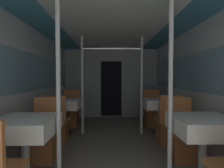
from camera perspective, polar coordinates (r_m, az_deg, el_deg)
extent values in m
cube|color=silver|center=(3.31, -25.60, -1.00)|extent=(0.05, 6.64, 2.10)
cube|color=#7A9EB7|center=(3.30, -25.48, 3.47)|extent=(0.03, 6.11, 0.66)
cube|color=silver|center=(3.37, 25.68, -0.95)|extent=(0.05, 6.64, 2.10)
cube|color=#7A9EB7|center=(3.36, 25.56, 3.44)|extent=(0.03, 6.11, 0.66)
cube|color=silver|center=(3.15, 0.27, 19.31)|extent=(2.89, 6.64, 0.04)
cube|color=teal|center=(3.33, -21.62, 17.57)|extent=(0.52, 6.38, 0.03)
cube|color=teal|center=(3.38, 21.83, 17.35)|extent=(0.52, 6.38, 0.03)
cube|color=gray|center=(5.42, -0.27, 0.28)|extent=(2.83, 0.08, 2.10)
cube|color=black|center=(5.38, -0.27, -1.52)|extent=(0.64, 0.01, 1.68)
cylinder|color=#B7B7BC|center=(2.36, -26.45, -18.94)|extent=(0.09, 0.09, 0.72)
cube|color=#B2B2B7|center=(2.26, -26.59, -10.20)|extent=(0.64, 0.64, 0.02)
cube|color=white|center=(2.28, -26.56, -12.20)|extent=(0.68, 0.68, 0.19)
cube|color=#9C5B31|center=(2.90, -21.41, -18.49)|extent=(0.35, 0.35, 0.40)
cube|color=#D17A42|center=(2.83, -21.47, -14.19)|extent=(0.41, 0.41, 0.05)
cube|color=#D17A42|center=(2.95, -20.25, -8.50)|extent=(0.41, 0.04, 0.46)
cylinder|color=silver|center=(2.08, -17.11, -2.54)|extent=(0.05, 0.05, 2.10)
cylinder|color=#4C4C51|center=(4.07, -15.15, -15.28)|extent=(0.32, 0.32, 0.01)
cylinder|color=#B7B7BC|center=(3.98, -15.20, -10.24)|extent=(0.09, 0.09, 0.72)
cube|color=#B2B2B7|center=(3.91, -15.24, -4.97)|extent=(0.64, 0.64, 0.02)
cube|color=white|center=(3.93, -15.23, -6.15)|extent=(0.68, 0.68, 0.19)
cube|color=#9C5B31|center=(3.50, -17.49, -14.87)|extent=(0.35, 0.35, 0.40)
cube|color=#D17A42|center=(3.44, -17.53, -11.26)|extent=(0.41, 0.41, 0.05)
cube|color=#D17A42|center=(3.22, -18.53, -7.60)|extent=(0.41, 0.04, 0.46)
cube|color=#9C5B31|center=(4.54, -13.42, -10.91)|extent=(0.35, 0.35, 0.40)
cube|color=#D17A42|center=(4.50, -13.44, -8.10)|extent=(0.41, 0.41, 0.05)
cube|color=#D17A42|center=(4.64, -12.97, -4.63)|extent=(0.41, 0.04, 0.46)
cylinder|color=silver|center=(3.81, -9.67, -0.47)|extent=(0.05, 0.05, 2.10)
cylinder|color=#B7B7BC|center=(2.42, 27.46, -18.47)|extent=(0.09, 0.09, 0.72)
cube|color=#B2B2B7|center=(2.32, 27.60, -9.91)|extent=(0.64, 0.64, 0.02)
cube|color=white|center=(2.34, 27.57, -11.86)|extent=(0.68, 0.68, 0.19)
cube|color=#9C5B31|center=(2.95, 21.99, -18.17)|extent=(0.35, 0.35, 0.40)
cube|color=#D17A42|center=(2.88, 22.05, -13.94)|extent=(0.41, 0.41, 0.05)
cube|color=#D17A42|center=(2.99, 20.70, -8.35)|extent=(0.41, 0.04, 0.46)
cylinder|color=silver|center=(2.12, 18.54, -2.47)|extent=(0.05, 0.05, 2.10)
cylinder|color=#4C4C51|center=(4.10, 15.06, -15.14)|extent=(0.32, 0.32, 0.01)
cylinder|color=#B7B7BC|center=(4.01, 15.11, -10.14)|extent=(0.09, 0.09, 0.72)
cube|color=#B2B2B7|center=(3.95, 15.16, -4.91)|extent=(0.64, 0.64, 0.02)
cube|color=white|center=(3.96, 15.15, -6.08)|extent=(0.68, 0.68, 0.19)
cube|color=#9C5B31|center=(3.54, 17.66, -14.69)|extent=(0.35, 0.35, 0.40)
cube|color=#D17A42|center=(3.48, 17.70, -11.11)|extent=(0.41, 0.41, 0.05)
cube|color=#D17A42|center=(3.26, 18.81, -7.49)|extent=(0.41, 0.04, 0.46)
cube|color=#9C5B31|center=(4.57, 13.13, -10.83)|extent=(0.35, 0.35, 0.40)
cube|color=#D17A42|center=(4.53, 13.15, -8.03)|extent=(0.41, 0.41, 0.05)
cube|color=#D17A42|center=(4.67, 12.62, -4.59)|extent=(0.41, 0.04, 0.46)
cylinder|color=silver|center=(3.83, 9.66, -0.45)|extent=(0.05, 0.05, 2.10)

